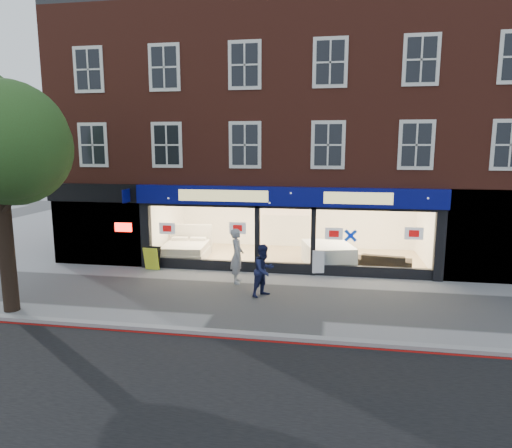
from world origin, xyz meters
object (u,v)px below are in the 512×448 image
(display_bed, at_px, (186,250))
(a_board, at_px, (152,258))
(mattress_stack, at_px, (328,255))
(pedestrian_grey, at_px, (237,256))
(pedestrian_blue, at_px, (264,270))
(sofa, at_px, (383,261))

(display_bed, relative_size, a_board, 2.62)
(mattress_stack, xyz_separation_m, pedestrian_grey, (-3.13, -2.54, 0.44))
(pedestrian_grey, bearing_deg, mattress_stack, -59.38)
(mattress_stack, relative_size, pedestrian_blue, 1.50)
(display_bed, bearing_deg, pedestrian_blue, -50.57)
(sofa, relative_size, pedestrian_blue, 1.23)
(a_board, bearing_deg, pedestrian_grey, -13.04)
(sofa, height_order, a_board, a_board)
(display_bed, bearing_deg, pedestrian_grey, -49.40)
(display_bed, distance_m, pedestrian_grey, 3.92)
(pedestrian_grey, distance_m, pedestrian_blue, 1.73)
(sofa, bearing_deg, a_board, 17.07)
(mattress_stack, relative_size, a_board, 2.80)
(a_board, distance_m, pedestrian_grey, 3.80)
(sofa, distance_m, pedestrian_blue, 5.45)
(sofa, xyz_separation_m, pedestrian_grey, (-5.23, -2.29, 0.56))
(a_board, xyz_separation_m, pedestrian_grey, (3.61, -1.09, 0.51))
(sofa, height_order, pedestrian_blue, pedestrian_blue)
(mattress_stack, relative_size, sofa, 1.22)
(mattress_stack, xyz_separation_m, sofa, (2.10, -0.25, -0.12))
(display_bed, xyz_separation_m, mattress_stack, (5.91, -0.19, 0.08))
(a_board, distance_m, pedestrian_blue, 5.33)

